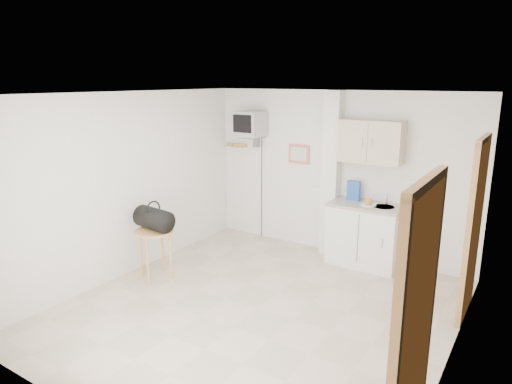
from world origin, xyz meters
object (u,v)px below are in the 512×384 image
Objects in this scene: duffel_bag at (154,219)px; water_bottle at (404,341)px; crt_television at (250,125)px; round_table at (155,238)px.

duffel_bag is 1.54× the size of water_bottle.
water_bottle is (3.39, -0.05, -0.66)m from duffel_bag.
crt_television is 3.77× the size of duffel_bag.
water_bottle is (3.36, -0.02, -0.40)m from round_table.
water_bottle is at bearing 6.25° from duffel_bag.
duffel_bag reaches higher than water_bottle.
duffel_bag reaches higher than round_table.
crt_television is at bearing 90.71° from duffel_bag.
crt_television is 4.16m from water_bottle.
crt_television is at bearing 147.04° from water_bottle.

